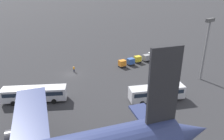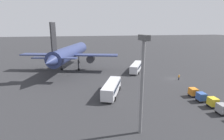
# 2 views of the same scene
# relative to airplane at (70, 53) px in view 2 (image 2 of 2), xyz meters

# --- Properties ---
(ground_plane) EXTENTS (600.00, 600.00, 0.00)m
(ground_plane) POSITION_rel_airplane_xyz_m (-21.19, -32.22, -6.70)
(ground_plane) COLOR #2D2D30
(airplane) EXTENTS (43.23, 36.74, 17.79)m
(airplane) POSITION_rel_airplane_xyz_m (0.00, 0.00, 0.00)
(airplane) COLOR navy
(airplane) RESTS_ON ground
(shuttle_bus_near) EXTENTS (12.60, 8.97, 3.08)m
(shuttle_bus_near) POSITION_rel_airplane_xyz_m (-8.96, -24.08, -4.84)
(shuttle_bus_near) COLOR silver
(shuttle_bus_near) RESTS_ON ground
(shuttle_bus_far) EXTENTS (11.76, 7.39, 3.13)m
(shuttle_bus_far) POSITION_rel_airplane_xyz_m (-29.71, -9.50, -4.81)
(shuttle_bus_far) COLOR silver
(shuttle_bus_far) RESTS_ON ground
(worker_person) EXTENTS (0.38, 0.38, 1.74)m
(worker_person) POSITION_rel_airplane_xyz_m (-22.57, -33.27, -5.83)
(worker_person) COLOR #1E1E2D
(worker_person) RESTS_ON ground
(cargo_cart_grey) EXTENTS (2.18, 1.91, 2.06)m
(cargo_cart_grey) POSITION_rel_airplane_xyz_m (-44.60, -27.76, -5.51)
(cargo_cart_grey) COLOR #38383D
(cargo_cart_grey) RESTS_ON ground
(cargo_cart_yellow) EXTENTS (2.18, 1.91, 2.06)m
(cargo_cart_yellow) POSITION_rel_airplane_xyz_m (-41.57, -28.42, -5.51)
(cargo_cart_yellow) COLOR #38383D
(cargo_cart_yellow) RESTS_ON ground
(cargo_cart_blue) EXTENTS (2.18, 1.91, 2.06)m
(cargo_cart_blue) POSITION_rel_airplane_xyz_m (-38.55, -28.10, -5.51)
(cargo_cart_blue) COLOR #38383D
(cargo_cart_blue) RESTS_ON ground
(cargo_cart_orange) EXTENTS (2.18, 1.91, 2.06)m
(cargo_cart_orange) POSITION_rel_airplane_xyz_m (-35.53, -28.35, -5.51)
(cargo_cart_orange) COLOR #38383D
(cargo_cart_orange) RESTS_ON ground
(light_pole) EXTENTS (2.80, 0.70, 15.32)m
(light_pole) POSITION_rel_airplane_xyz_m (-46.50, -10.13, 2.87)
(light_pole) COLOR slate
(light_pole) RESTS_ON ground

